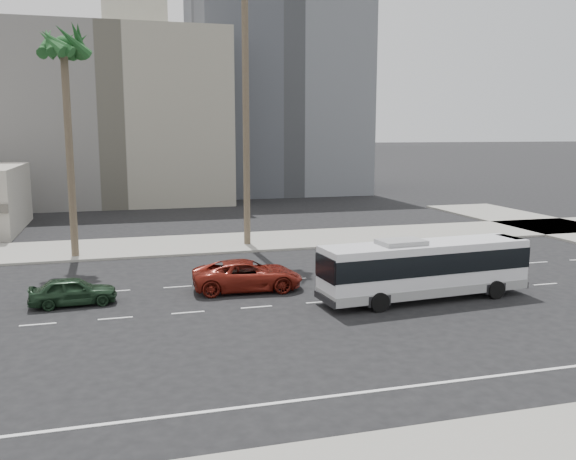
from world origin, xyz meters
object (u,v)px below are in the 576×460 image
object	(u,v)px
city_bus	(425,267)
car_a	(248,275)
palm_mid	(64,50)
car_b	(73,291)

from	to	relation	value
city_bus	car_a	size ratio (longest dim) A/B	1.89
city_bus	palm_mid	distance (m)	23.93
city_bus	car_b	distance (m)	15.93
city_bus	palm_mid	bearing A→B (deg)	134.49
palm_mid	car_a	bearing A→B (deg)	-50.02
palm_mid	car_b	bearing A→B (deg)	-87.03
city_bus	car_a	xyz separation A→B (m)	(-7.52, 3.79, -0.76)
car_a	palm_mid	distance (m)	17.67
palm_mid	city_bus	bearing A→B (deg)	-41.06
city_bus	car_b	bearing A→B (deg)	163.38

